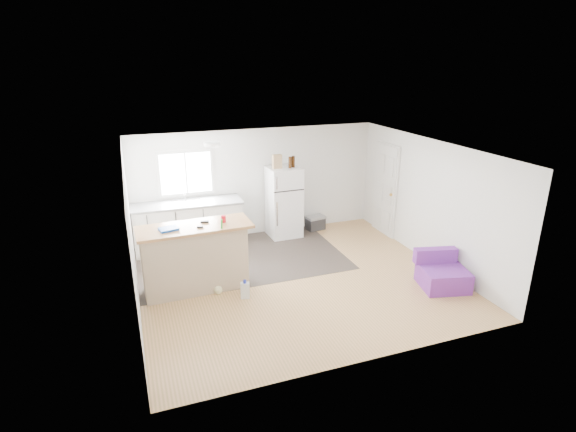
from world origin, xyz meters
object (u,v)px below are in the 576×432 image
Objects in this scene: peninsula at (195,258)px; cooler at (315,223)px; cleaner_jug at (245,290)px; kitchen_cabinets at (188,225)px; purple_seat at (442,274)px; red_cup at (224,219)px; cardboard_box at (277,162)px; blue_tray at (169,229)px; bottle_left at (290,162)px; mop at (219,280)px; bottle_right at (293,162)px; refrigerator at (284,202)px.

cooler is (3.10, 1.95, -0.43)m from peninsula.
cooler is 1.43× the size of cleaner_jug.
kitchen_cabinets is 2.97m from cooler.
purple_seat is 7.63× the size of red_cup.
cardboard_box is (1.59, 1.82, 0.50)m from red_cup.
purple_seat is 3.05× the size of blue_tray.
kitchen_cabinets reaches higher than cooler.
bottle_left reaches higher than cooler.
bottle_right is (2.14, 2.08, 1.47)m from mop.
cooler is 3.39m from red_cup.
cleaner_jug is 0.51m from mop.
peninsula is 0.83m from red_cup.
cardboard_box is (1.77, 2.10, 1.50)m from mop.
peninsula is 1.41× the size of mop.
cardboard_box reaches higher than mop.
bottle_right reaches higher than blue_tray.
purple_seat is at bearing -37.70° from kitchen_cabinets.
kitchen_cabinets is at bearing 178.50° from refrigerator.
refrigerator reaches higher than kitchen_cabinets.
cooler is at bearing 37.09° from red_cup.
cardboard_box is (2.51, 1.88, 0.54)m from blue_tray.
peninsula is 2.11× the size of purple_seat.
bottle_right is at bearing 28.84° from bottle_left.
blue_tray is 1.00× the size of cardboard_box.
cardboard_box is at bearing 176.61° from cooler.
peninsula is at bearing -179.17° from red_cup.
cardboard_box reaches higher than red_cup.
mop is 5.47× the size of bottle_right.
refrigerator is 3.00m from cleaner_jug.
cooler is 3.96× the size of red_cup.
mop is 3.24m from bottle_left.
mop is at bearing 177.13° from purple_seat.
bottle_left is at bearing 34.35° from peninsula.
bottle_left reaches higher than peninsula.
cardboard_box reaches higher than kitchen_cabinets.
peninsula is 2.96m from refrigerator.
mop is at bearing -130.16° from cardboard_box.
bottle_left is at bearing -46.57° from refrigerator.
purple_seat is 4.78m from blue_tray.
bottle_right is (-0.61, -0.14, 1.54)m from cooler.
mop reaches higher than cooler.
refrigerator is at bearing 73.34° from cleaner_jug.
bottle_left is (-1.70, 3.15, 1.47)m from purple_seat.
refrigerator is 4.76× the size of cleaner_jug.
cooler is 3.50m from cleaner_jug.
bottle_right is (1.77, 2.42, 1.56)m from cleaner_jug.
bottle_left is (1.86, 1.75, 0.47)m from red_cup.
blue_tray is (-0.74, 0.22, 0.96)m from mop.
purple_seat is at bearing -58.52° from cardboard_box.
cooler is at bearing 4.31° from refrigerator.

